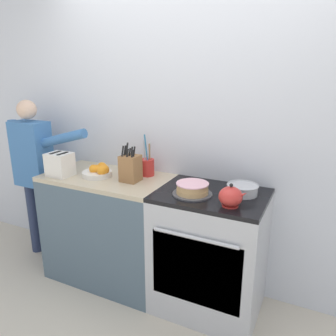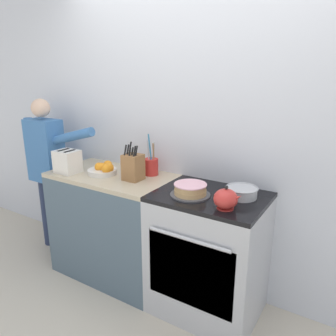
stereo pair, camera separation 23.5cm
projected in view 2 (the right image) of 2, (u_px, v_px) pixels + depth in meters
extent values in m
plane|color=beige|center=(157.00, 318.00, 2.42)|extent=(16.00, 16.00, 0.00)
cube|color=silver|center=(199.00, 131.00, 2.53)|extent=(8.00, 0.04, 2.60)
cube|color=#4C6070|center=(114.00, 227.00, 2.85)|extent=(1.03, 0.58, 0.89)
cube|color=#BCAD8E|center=(111.00, 176.00, 2.72)|extent=(1.03, 0.58, 0.03)
cube|color=#B7BABF|center=(208.00, 256.00, 2.39)|extent=(0.77, 0.58, 0.90)
cube|color=black|center=(189.00, 273.00, 2.15)|extent=(0.63, 0.01, 0.49)
cylinder|color=#B7BABF|center=(188.00, 239.00, 2.06)|extent=(0.57, 0.02, 0.02)
cube|color=black|center=(210.00, 197.00, 2.26)|extent=(0.77, 0.58, 0.03)
cylinder|color=#4C4C51|center=(190.00, 195.00, 2.25)|extent=(0.28, 0.28, 0.01)
cylinder|color=tan|center=(190.00, 192.00, 2.24)|extent=(0.22, 0.22, 0.03)
cylinder|color=tan|center=(190.00, 187.00, 2.23)|extent=(0.21, 0.21, 0.03)
cylinder|color=#EFB2C1|center=(190.00, 184.00, 2.23)|extent=(0.23, 0.23, 0.01)
cylinder|color=red|center=(225.00, 208.00, 2.03)|extent=(0.11, 0.11, 0.01)
ellipsoid|color=red|center=(226.00, 199.00, 2.02)|extent=(0.15, 0.15, 0.13)
cone|color=red|center=(237.00, 198.00, 1.97)|extent=(0.07, 0.03, 0.07)
sphere|color=black|center=(226.00, 187.00, 1.99)|extent=(0.02, 0.02, 0.02)
cylinder|color=#B7BABF|center=(242.00, 193.00, 2.21)|extent=(0.21, 0.21, 0.07)
torus|color=#B7BABF|center=(242.00, 188.00, 2.20)|extent=(0.22, 0.22, 0.01)
cube|color=olive|center=(133.00, 167.00, 2.54)|extent=(0.14, 0.13, 0.20)
cylinder|color=black|center=(125.00, 150.00, 2.49)|extent=(0.01, 0.04, 0.08)
cylinder|color=black|center=(130.00, 152.00, 2.48)|extent=(0.01, 0.03, 0.06)
cylinder|color=black|center=(134.00, 153.00, 2.46)|extent=(0.01, 0.03, 0.06)
cylinder|color=black|center=(128.00, 149.00, 2.52)|extent=(0.01, 0.04, 0.08)
cylinder|color=black|center=(132.00, 151.00, 2.50)|extent=(0.01, 0.03, 0.06)
cylinder|color=black|center=(136.00, 151.00, 2.48)|extent=(0.01, 0.04, 0.08)
cylinder|color=black|center=(130.00, 148.00, 2.54)|extent=(0.01, 0.04, 0.09)
cylinder|color=black|center=(135.00, 150.00, 2.53)|extent=(0.01, 0.03, 0.07)
cylinder|color=red|center=(151.00, 167.00, 2.68)|extent=(0.12, 0.12, 0.13)
cylinder|color=#B7BABF|center=(153.00, 155.00, 2.66)|extent=(0.05, 0.03, 0.23)
cylinder|color=#A37A51|center=(154.00, 156.00, 2.64)|extent=(0.02, 0.04, 0.22)
cylinder|color=#B7BABF|center=(149.00, 155.00, 2.63)|extent=(0.03, 0.02, 0.24)
cylinder|color=teal|center=(150.00, 152.00, 2.62)|extent=(0.04, 0.02, 0.30)
cylinder|color=silver|center=(102.00, 172.00, 2.71)|extent=(0.24, 0.24, 0.04)
sphere|color=orange|center=(99.00, 167.00, 2.69)|extent=(0.07, 0.07, 0.07)
sphere|color=orange|center=(102.00, 167.00, 2.69)|extent=(0.07, 0.07, 0.07)
sphere|color=orange|center=(108.00, 165.00, 2.76)|extent=(0.07, 0.07, 0.07)
sphere|color=orange|center=(106.00, 169.00, 2.64)|extent=(0.08, 0.08, 0.08)
sphere|color=orange|center=(109.00, 168.00, 2.66)|extent=(0.08, 0.08, 0.08)
cube|color=silver|center=(67.00, 162.00, 2.73)|extent=(0.19, 0.16, 0.19)
cube|color=black|center=(63.00, 150.00, 2.72)|extent=(0.02, 0.11, 0.00)
cube|color=black|center=(70.00, 151.00, 2.68)|extent=(0.02, 0.11, 0.00)
cube|color=black|center=(59.00, 156.00, 2.77)|extent=(0.02, 0.02, 0.01)
cylinder|color=#283351|center=(47.00, 212.00, 3.35)|extent=(0.11, 0.11, 0.72)
cylinder|color=#283351|center=(58.00, 215.00, 3.27)|extent=(0.11, 0.11, 0.72)
cube|color=#3D70AD|center=(45.00, 151.00, 3.12)|extent=(0.34, 0.20, 0.59)
cylinder|color=#3D70AD|center=(31.00, 143.00, 3.22)|extent=(0.08, 0.08, 0.51)
cylinder|color=#3D70AD|center=(72.00, 136.00, 2.88)|extent=(0.51, 0.08, 0.21)
sphere|color=beige|center=(41.00, 108.00, 3.01)|extent=(0.17, 0.17, 0.17)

